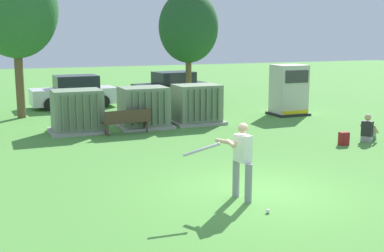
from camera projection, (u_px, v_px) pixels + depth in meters
name	position (u px, v px, depth m)	size (l,w,h in m)	color
ground_plane	(259.00, 192.00, 11.56)	(96.00, 96.00, 0.00)	#51933D
transformer_west	(77.00, 112.00, 18.55)	(2.10, 1.70, 1.62)	#9E9B93
transformer_mid_west	(144.00, 108.00, 19.52)	(2.10, 1.70, 1.62)	#9E9B93
transformer_mid_east	(197.00, 105.00, 20.46)	(2.10, 1.70, 1.62)	#9E9B93
generator_enclosure	(289.00, 90.00, 22.64)	(1.60, 1.40, 2.30)	#262626
park_bench	(127.00, 120.00, 18.28)	(1.83, 0.55, 0.92)	#4C3828
batter	(240.00, 158.00, 10.84)	(1.62, 0.72, 1.74)	gray
sports_ball	(268.00, 211.00, 10.19)	(0.09, 0.09, 0.09)	white
seated_spectator	(368.00, 131.00, 17.06)	(0.79, 0.67, 0.96)	gray
backpack	(344.00, 139.00, 16.50)	(0.34, 0.28, 0.44)	maroon
tree_left	(15.00, 8.00, 21.15)	(3.64, 3.64, 6.95)	brown
tree_center_left	(188.00, 27.00, 25.28)	(3.07, 3.07, 5.86)	brown
parked_car_leftmost	(74.00, 92.00, 25.12)	(4.27, 2.05, 1.62)	silver
parked_car_left_of_center	(172.00, 87.00, 27.61)	(4.38, 2.30, 1.62)	black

